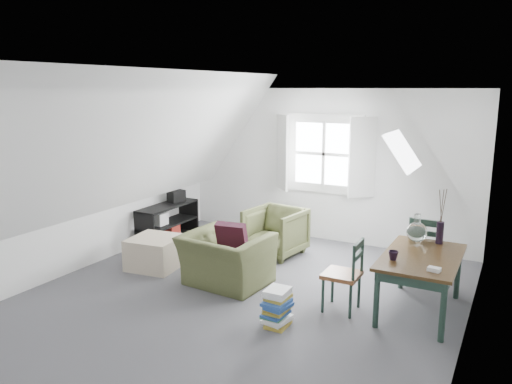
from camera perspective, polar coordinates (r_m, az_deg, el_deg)
The scene contains 24 objects.
floor at distance 6.23m, azimuth -1.63°, elevation -11.94°, with size 5.50×5.50×0.00m, color #4D4D52.
ceiling at distance 5.70m, azimuth -1.78°, elevation 11.73°, with size 5.50×5.50×0.00m, color white.
wall_back at distance 8.29m, azimuth 7.83°, elevation 2.99°, with size 5.00×5.00×0.00m, color white.
wall_front at distance 3.81m, azimuth -23.08°, elevation -8.51°, with size 5.00×5.00×0.00m, color white.
wall_left at distance 7.39m, azimuth -18.77°, elevation 1.38°, with size 5.50×5.50×0.00m, color white.
wall_right at distance 5.11m, azimuth 23.46°, elevation -3.46°, with size 5.50×5.50×0.00m, color white.
slope_left at distance 6.65m, azimuth -13.43°, elevation 5.17°, with size 5.50×5.50×0.00m, color white.
slope_right at distance 5.16m, azimuth 13.39°, elevation 3.31°, with size 5.50×5.50×0.00m, color white.
dormer_window at distance 8.19m, azimuth 7.68°, elevation 4.30°, with size 1.71×0.35×1.30m.
skylight at distance 6.41m, azimuth 16.41°, elevation 4.51°, with size 0.55×0.75×0.04m, color white.
armchair_near at distance 6.62m, azimuth -3.40°, elevation -10.47°, with size 1.04×0.91×0.68m, color #454B28.
armchair_far at distance 7.72m, azimuth 2.19°, elevation -7.13°, with size 0.78×0.80×0.73m, color #454B28.
throw_pillow at distance 6.54m, azimuth -2.78°, elevation -5.17°, with size 0.40×0.11×0.40m, color #370F1F.
ottoman at distance 7.26m, azimuth -11.41°, elevation -6.79°, with size 0.66×0.66×0.44m, color #BCAA90.
dining_table at distance 5.94m, azimuth 18.38°, elevation -7.70°, with size 0.81×1.35×0.68m.
demijohn at distance 6.32m, azimuth 17.90°, elevation -4.31°, with size 0.24×0.24×0.34m.
vase_twigs at distance 6.37m, azimuth 20.28°, elevation -4.26°, with size 0.09×0.09×0.67m.
cup at distance 5.67m, azimuth 15.39°, elevation -7.48°, with size 0.11×0.11×0.10m, color black.
paper_box at distance 5.45m, azimuth 19.69°, elevation -8.32°, with size 0.13×0.08×0.04m, color white.
dining_chair_far at distance 6.77m, azimuth 18.77°, elevation -6.26°, with size 0.43×0.43×0.92m.
dining_chair_near at distance 5.81m, azimuth 10.10°, elevation -9.20°, with size 0.40×0.40×0.85m.
media_shelf at distance 8.42m, azimuth -10.19°, elevation -3.73°, with size 0.40×1.20×0.61m.
electronics_box at distance 8.54m, azimuth -9.09°, elevation -0.52°, with size 0.19×0.26×0.21m, color black.
magazine_stack at distance 5.48m, azimuth 2.44°, elevation -13.06°, with size 0.31×0.36×0.41m.
Camera 1 is at (2.85, -4.93, 2.51)m, focal length 35.00 mm.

